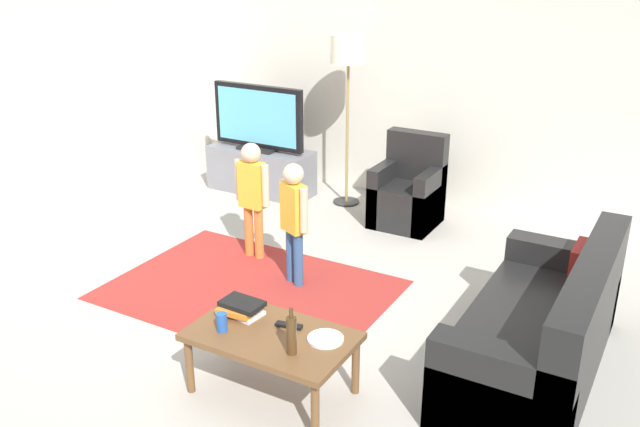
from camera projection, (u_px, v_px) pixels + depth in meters
ground at (280, 320)px, 5.14m from camera, size 7.80×7.80×0.00m
wall_back at (436, 76)px, 7.07m from camera, size 6.00×0.12×2.70m
area_rug at (250, 290)px, 5.58m from camera, size 2.20×1.60×0.01m
tv_stand at (261, 171)px, 7.71m from camera, size 1.20×0.44×0.50m
tv at (258, 118)px, 7.47m from camera, size 1.10×0.28×0.71m
couch at (547, 335)px, 4.40m from camera, size 0.80×1.80×0.86m
armchair at (409, 194)px, 6.83m from camera, size 0.60×0.60×0.90m
floor_lamp at (348, 58)px, 6.89m from camera, size 0.36×0.36×1.78m
child_near_tv at (252, 190)px, 5.96m from camera, size 0.35×0.17×1.05m
child_center at (294, 213)px, 5.48m from camera, size 0.32×0.20×1.03m
coffee_table at (272, 341)px, 4.19m from camera, size 1.00×0.60×0.42m
book_stack at (241, 308)px, 4.37m from camera, size 0.28×0.23×0.09m
bottle at (292, 335)px, 3.93m from camera, size 0.06×0.06×0.29m
tv_remote at (289, 325)px, 4.24m from camera, size 0.18×0.08×0.02m
soda_can at (222, 322)px, 4.18m from camera, size 0.07×0.07×0.12m
plate at (326, 339)px, 4.10m from camera, size 0.22×0.22×0.02m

